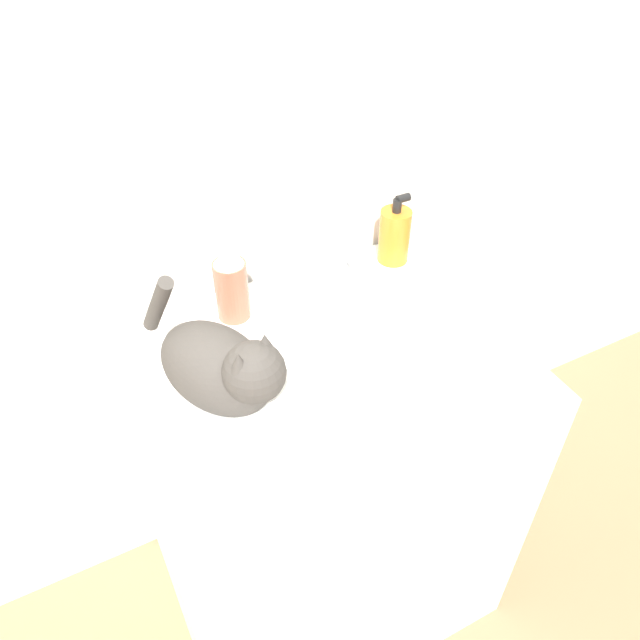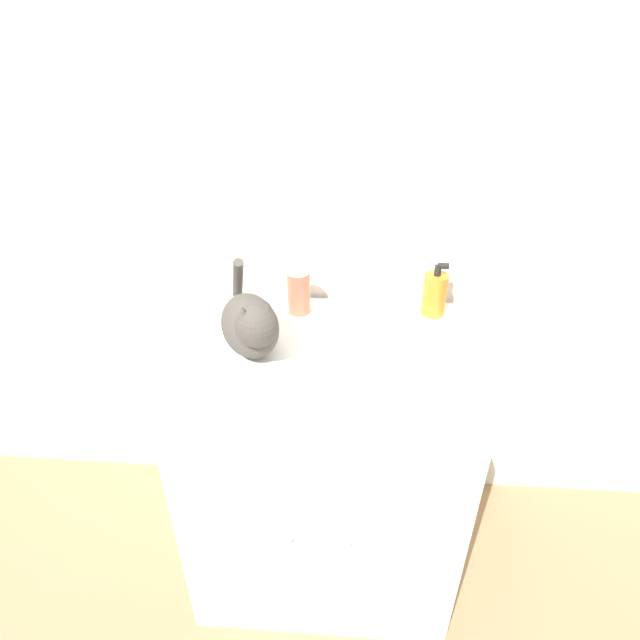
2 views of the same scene
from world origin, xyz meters
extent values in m
cube|color=silver|center=(0.00, 0.64, 1.25)|extent=(6.00, 0.05, 2.50)
cube|color=white|center=(0.00, 0.30, 0.41)|extent=(0.75, 0.60, 0.83)
sphere|color=silver|center=(-0.07, 0.00, 0.46)|extent=(0.02, 0.02, 0.02)
sphere|color=silver|center=(0.07, 0.00, 0.46)|extent=(0.02, 0.02, 0.02)
cylinder|color=white|center=(0.14, 0.29, 0.85)|extent=(0.31, 0.31, 0.04)
cylinder|color=silver|center=(0.14, 0.46, 0.89)|extent=(0.02, 0.02, 0.12)
cylinder|color=silver|center=(0.14, 0.41, 0.95)|extent=(0.02, 0.10, 0.02)
cylinder|color=white|center=(0.06, 0.46, 0.85)|extent=(0.03, 0.03, 0.03)
cylinder|color=white|center=(0.22, 0.46, 0.85)|extent=(0.03, 0.03, 0.03)
ellipsoid|color=#47423D|center=(-0.20, 0.31, 0.90)|extent=(0.23, 0.27, 0.15)
sphere|color=#47423D|center=(-0.16, 0.21, 0.96)|extent=(0.14, 0.14, 0.10)
cone|color=#47423D|center=(-0.19, 0.20, 1.00)|extent=(0.05, 0.05, 0.04)
cone|color=#47423D|center=(-0.14, 0.23, 1.00)|extent=(0.05, 0.05, 0.04)
cylinder|color=#47423D|center=(-0.26, 0.43, 0.97)|extent=(0.07, 0.11, 0.15)
cylinder|color=orange|center=(0.30, 0.53, 0.89)|extent=(0.07, 0.07, 0.13)
cylinder|color=black|center=(0.30, 0.53, 0.97)|extent=(0.02, 0.02, 0.03)
cylinder|color=black|center=(0.32, 0.53, 0.99)|extent=(0.03, 0.02, 0.02)
cylinder|color=#EF6047|center=(-0.10, 0.51, 0.90)|extent=(0.07, 0.07, 0.13)
cone|color=white|center=(-0.10, 0.51, 0.98)|extent=(0.06, 0.06, 0.04)
camera|label=1|loc=(-0.39, -0.46, 1.67)|focal=35.00mm
camera|label=2|loc=(0.06, -0.79, 1.60)|focal=28.00mm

